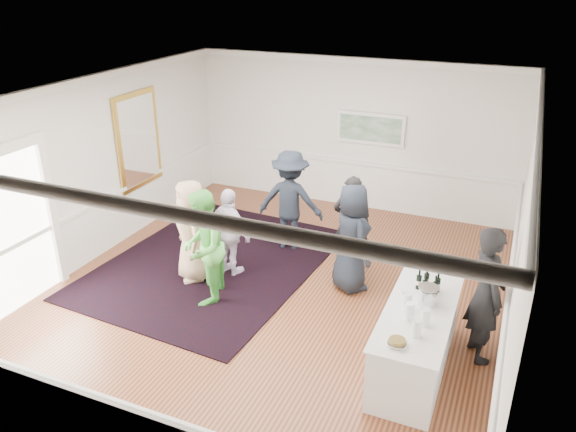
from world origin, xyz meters
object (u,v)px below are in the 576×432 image
at_px(serving_table, 416,339).
at_px(ice_bucket, 428,296).
at_px(guest_navy, 352,238).
at_px(guest_lilac, 230,232).
at_px(guest_tan, 192,231).
at_px(nut_bowl, 397,343).
at_px(guest_green, 203,248).
at_px(guest_dark_b, 351,224).
at_px(guest_dark_a, 290,200).
at_px(bartender, 486,294).

relative_size(serving_table, ice_bucket, 8.47).
bearing_deg(guest_navy, guest_lilac, 58.34).
relative_size(guest_tan, ice_bucket, 6.72).
bearing_deg(ice_bucket, nut_bowl, -98.97).
distance_m(serving_table, guest_navy, 2.19).
distance_m(guest_green, guest_lilac, 0.91).
xyz_separation_m(guest_green, guest_dark_b, (1.79, 1.86, -0.06)).
relative_size(guest_dark_a, nut_bowl, 8.02).
height_order(guest_navy, ice_bucket, guest_navy).
distance_m(bartender, guest_green, 4.12).
relative_size(guest_green, ice_bucket, 7.04).
bearing_deg(guest_dark_a, guest_dark_b, 156.70).
bearing_deg(nut_bowl, guest_navy, 117.81).
bearing_deg(guest_lilac, serving_table, 177.54).
distance_m(guest_navy, ice_bucket, 2.06).
xyz_separation_m(bartender, guest_navy, (-2.13, 1.02, -0.06)).
relative_size(guest_tan, guest_dark_b, 1.02).
xyz_separation_m(guest_navy, ice_bucket, (1.46, -1.45, 0.11)).
xyz_separation_m(guest_dark_a, guest_dark_b, (1.28, -0.37, -0.08)).
distance_m(guest_tan, guest_dark_a, 2.00).
bearing_deg(guest_dark_a, ice_bucket, 132.98).
relative_size(guest_tan, nut_bowl, 7.48).
relative_size(serving_table, guest_navy, 1.23).
bearing_deg(guest_dark_b, nut_bowl, 106.05).
relative_size(bartender, guest_navy, 1.06).
xyz_separation_m(guest_lilac, ice_bucket, (3.46, -1.10, 0.24)).
bearing_deg(nut_bowl, guest_tan, 155.61).
xyz_separation_m(guest_dark_a, guest_navy, (1.47, -0.97, -0.04)).
bearing_deg(bartender, guest_green, 68.57).
relative_size(guest_dark_b, ice_bucket, 6.57).
bearing_deg(guest_dark_a, guest_lilac, 60.70).
distance_m(guest_tan, guest_dark_b, 2.67).
bearing_deg(ice_bucket, guest_dark_b, 128.64).
height_order(guest_green, ice_bucket, guest_green).
distance_m(serving_table, guest_dark_b, 2.77).
xyz_separation_m(bartender, ice_bucket, (-0.68, -0.43, 0.06)).
bearing_deg(guest_lilac, guest_green, 109.80).
bearing_deg(guest_green, serving_table, 66.96).
xyz_separation_m(serving_table, guest_dark_b, (-1.59, 2.24, 0.41)).
relative_size(guest_dark_a, guest_dark_b, 1.10).
height_order(guest_lilac, guest_navy, guest_navy).
bearing_deg(guest_navy, bartender, -157.29).
height_order(guest_tan, guest_dark_b, guest_tan).
height_order(guest_lilac, ice_bucket, guest_lilac).
relative_size(serving_table, guest_lilac, 1.43).
bearing_deg(guest_green, nut_bowl, 53.12).
distance_m(serving_table, guest_lilac, 3.64).
bearing_deg(guest_green, bartender, 76.57).
distance_m(guest_lilac, nut_bowl, 3.92).
bearing_deg(guest_navy, guest_tan, 64.72).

